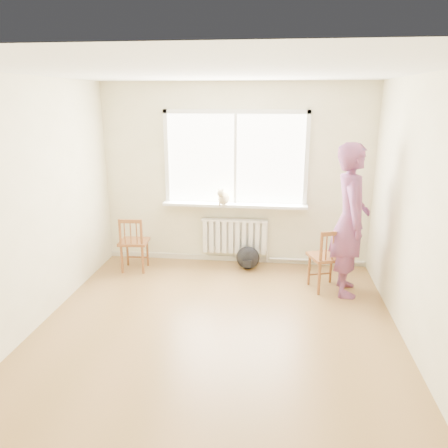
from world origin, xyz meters
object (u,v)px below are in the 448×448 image
(person, at_px, (350,220))
(chair_left, at_px, (133,244))
(cat, at_px, (223,197))
(backpack, at_px, (248,258))
(chair_right, at_px, (328,259))

(person, bearing_deg, chair_left, 83.53)
(cat, xyz_separation_m, backpack, (0.38, -0.11, -0.89))
(backpack, bearing_deg, cat, 163.37)
(chair_left, bearing_deg, person, 169.07)
(person, relative_size, cat, 4.94)
(backpack, bearing_deg, chair_right, -29.83)
(chair_left, bearing_deg, cat, -167.01)
(chair_left, distance_m, backpack, 1.70)
(person, bearing_deg, cat, 66.69)
(cat, height_order, backpack, cat)
(person, distance_m, cat, 1.87)
(chair_left, xyz_separation_m, chair_right, (2.75, -0.35, 0.02))
(chair_left, height_order, cat, cat)
(chair_right, bearing_deg, person, 154.14)
(person, distance_m, backpack, 1.68)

